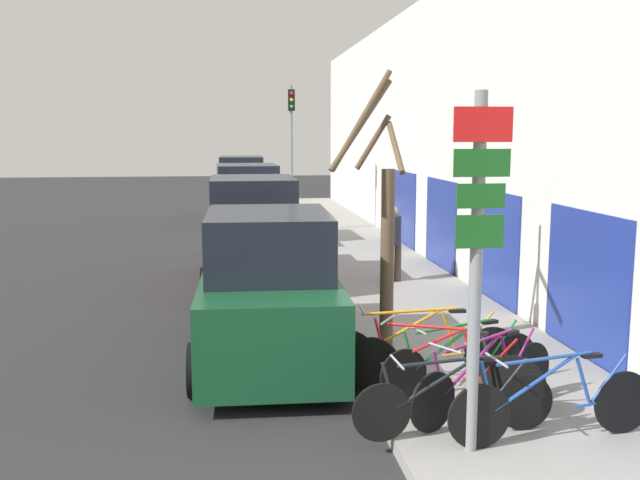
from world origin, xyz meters
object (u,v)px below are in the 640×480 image
parked_car_0 (269,294)px  parked_car_2 (247,208)px  traffic_light (291,139)px  bicycle_4 (461,360)px  parked_car_3 (242,192)px  street_tree (383,230)px  bicycle_1 (455,402)px  bicycle_5 (420,351)px  bicycle_2 (486,379)px  parked_car_1 (253,236)px  bicycle_0 (553,404)px  bicycle_3 (442,370)px  signpost (477,259)px  pedestrian_near (393,238)px

parked_car_0 → parked_car_2: 10.73m
parked_car_2 → traffic_light: traffic_light is taller
bicycle_4 → parked_car_3: bearing=-10.0°
bicycle_4 → street_tree: 2.27m
bicycle_1 → bicycle_5: bearing=-5.3°
traffic_light → street_tree: bearing=-89.3°
bicycle_2 → street_tree: 2.85m
bicycle_2 → traffic_light: (-0.78, 14.96, 2.51)m
bicycle_4 → bicycle_5: bearing=40.8°
parked_car_1 → traffic_light: size_ratio=1.00×
bicycle_1 → street_tree: (-0.10, 2.98, 1.35)m
bicycle_0 → parked_car_3: size_ratio=0.52×
bicycle_3 → parked_car_1: size_ratio=0.43×
signpost → parked_car_0: size_ratio=0.79×
bicycle_4 → parked_car_0: parked_car_0 is taller
bicycle_4 → pedestrian_near: pedestrian_near is taller
bicycle_3 → traffic_light: traffic_light is taller
parked_car_1 → parked_car_3: parked_car_3 is taller
parked_car_1 → parked_car_2: bearing=89.6°
parked_car_1 → parked_car_2: parked_car_2 is taller
bicycle_4 → parked_car_3: 18.48m
bicycle_3 → traffic_light: (-0.38, 14.65, 2.49)m
parked_car_1 → street_tree: street_tree is taller
bicycle_0 → pedestrian_near: bearing=-7.2°
parked_car_3 → bicycle_1: bearing=-83.8°
bicycle_5 → street_tree: size_ratio=0.64×
parked_car_3 → bicycle_2: bearing=-82.1°
bicycle_2 → parked_car_3: (-2.26, 19.05, 0.55)m
bicycle_2 → parked_car_2: 13.46m
signpost → parked_car_3: bearing=95.1°
pedestrian_near → bicycle_0: bearing=70.5°
pedestrian_near → street_tree: street_tree is taller
street_tree → bicycle_5: bearing=-83.9°
bicycle_0 → bicycle_3: size_ratio=1.15×
bicycle_1 → signpost: bearing=-174.1°
bicycle_1 → bicycle_3: 0.87m
signpost → bicycle_4: (0.43, 1.60, -1.52)m
bicycle_3 → bicycle_4: size_ratio=0.92×
street_tree → parked_car_2: bearing=98.4°
bicycle_3 → signpost: bearing=-150.6°
signpost → traffic_light: size_ratio=0.76×
parked_car_0 → traffic_light: size_ratio=0.97×
bicycle_4 → bicycle_3: bearing=120.7°
signpost → pedestrian_near: bearing=82.4°
bicycle_4 → parked_car_1: parked_car_1 is taller
signpost → bicycle_0: bearing=6.6°
street_tree → bicycle_2: bearing=-75.7°
bicycle_0 → bicycle_4: bearing=10.6°
bicycle_3 → parked_car_1: parked_car_1 is taller
bicycle_2 → parked_car_0: bearing=10.5°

